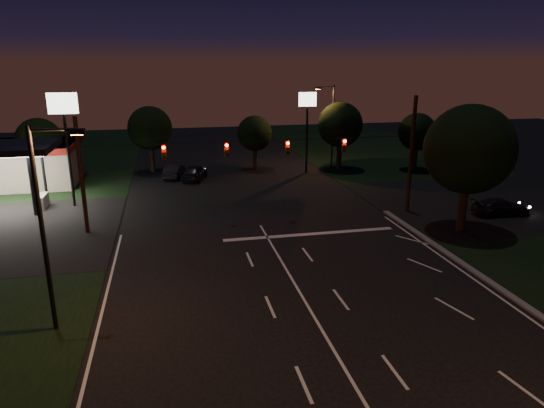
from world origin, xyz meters
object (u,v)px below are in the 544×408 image
object	(u,v)px
tree_right_near	(468,150)
car_cross	(501,207)
car_oncoming_a	(194,172)
car_oncoming_b	(174,171)
utility_pole_right	(407,211)

from	to	relation	value
tree_right_near	car_cross	xyz separation A→B (m)	(5.10, 2.45, -5.03)
tree_right_near	car_cross	bearing A→B (deg)	25.65
car_oncoming_a	car_oncoming_b	world-z (taller)	car_oncoming_a
car_cross	car_oncoming_b	bearing A→B (deg)	55.36
tree_right_near	car_oncoming_a	bearing A→B (deg)	132.17
car_oncoming_a	car_oncoming_b	size ratio (longest dim) A/B	1.06
car_oncoming_b	car_oncoming_a	bearing A→B (deg)	158.90
tree_right_near	car_cross	size ratio (longest dim) A/B	1.96
utility_pole_right	tree_right_near	bearing A→B (deg)	-72.47
car_oncoming_b	car_cross	world-z (taller)	car_oncoming_b
utility_pole_right	tree_right_near	size ratio (longest dim) A/B	1.03
tree_right_near	car_cross	distance (m)	7.57
car_oncoming_a	car_cross	world-z (taller)	car_oncoming_a
tree_right_near	car_oncoming_a	xyz separation A→B (m)	(-17.34, 19.14, -4.90)
car_cross	tree_right_near	bearing A→B (deg)	117.52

